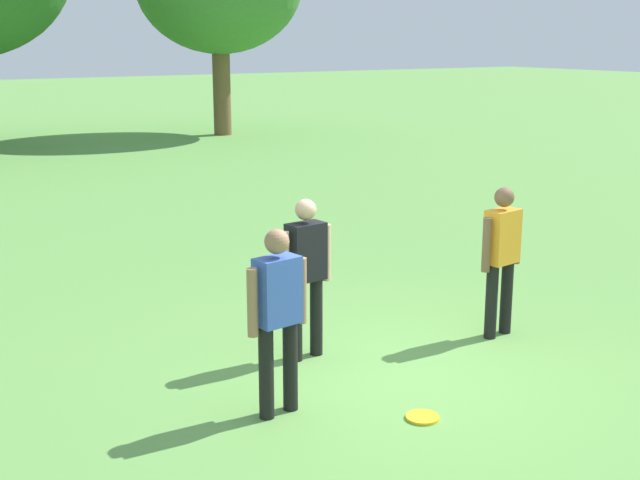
{
  "coord_description": "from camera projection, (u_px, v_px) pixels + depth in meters",
  "views": [
    {
      "loc": [
        -4.57,
        -6.06,
        3.19
      ],
      "look_at": [
        0.19,
        1.6,
        1.0
      ],
      "focal_mm": 47.35,
      "sensor_mm": 36.0,
      "label": 1
    }
  ],
  "objects": [
    {
      "name": "ground_plane",
      "position": [
        391.0,
        377.0,
        8.09
      ],
      "size": [
        120.0,
        120.0,
        0.0
      ],
      "primitive_type": "plane",
      "color": "#609947"
    },
    {
      "name": "person_thrower",
      "position": [
        501.0,
        252.0,
        9.0
      ],
      "size": [
        0.6,
        0.27,
        1.64
      ],
      "color": "black",
      "rests_on": "ground"
    },
    {
      "name": "frisbee",
      "position": [
        422.0,
        417.0,
        7.21
      ],
      "size": [
        0.29,
        0.29,
        0.03
      ],
      "primitive_type": "cylinder",
      "color": "yellow",
      "rests_on": "ground"
    },
    {
      "name": "person_bystander",
      "position": [
        306.0,
        268.0,
        8.37
      ],
      "size": [
        0.61,
        0.26,
        1.64
      ],
      "color": "black",
      "rests_on": "ground"
    },
    {
      "name": "person_catcher",
      "position": [
        278.0,
        310.0,
        7.09
      ],
      "size": [
        0.6,
        0.27,
        1.64
      ],
      "color": "black",
      "rests_on": "ground"
    }
  ]
}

